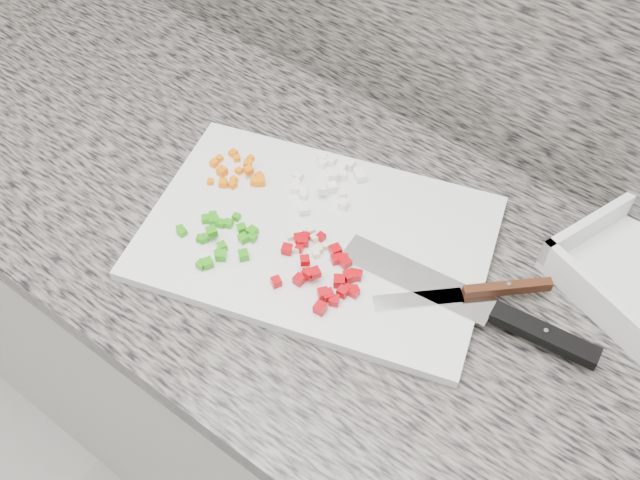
{
  "coord_description": "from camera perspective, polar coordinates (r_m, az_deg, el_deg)",
  "views": [
    {
      "loc": [
        0.4,
        0.91,
        1.7
      ],
      "look_at": [
        0.03,
        1.41,
        0.94
      ],
      "focal_mm": 40.0,
      "sensor_mm": 36.0,
      "label": 1
    }
  ],
  "objects": [
    {
      "name": "cabinet",
      "position": [
        1.43,
        -0.14,
        -11.47
      ],
      "size": [
        3.92,
        0.62,
        0.86
      ],
      "primitive_type": "cube",
      "color": "beige",
      "rests_on": "ground"
    },
    {
      "name": "countertop",
      "position": [
        1.05,
        -0.19,
        -0.18
      ],
      "size": [
        3.96,
        0.64,
        0.04
      ],
      "primitive_type": "cube",
      "color": "#66625A",
      "rests_on": "cabinet"
    },
    {
      "name": "cutting_board",
      "position": [
        1.02,
        -0.23,
        0.23
      ],
      "size": [
        0.56,
        0.45,
        0.02
      ],
      "primitive_type": "cube",
      "rotation": [
        0.0,
        0.0,
        0.29
      ],
      "color": "silver",
      "rests_on": "countertop"
    },
    {
      "name": "carrot_pile",
      "position": [
        1.1,
        -6.59,
        5.43
      ],
      "size": [
        0.1,
        0.09,
        0.02
      ],
      "color": "orange",
      "rests_on": "cutting_board"
    },
    {
      "name": "onion_pile",
      "position": [
        1.08,
        0.87,
        5.01
      ],
      "size": [
        0.1,
        0.13,
        0.02
      ],
      "color": "white",
      "rests_on": "cutting_board"
    },
    {
      "name": "green_pepper_pile",
      "position": [
        1.01,
        -7.96,
        0.2
      ],
      "size": [
        0.12,
        0.11,
        0.02
      ],
      "color": "#26930D",
      "rests_on": "cutting_board"
    },
    {
      "name": "red_pepper_pile",
      "position": [
        0.97,
        0.34,
        -2.51
      ],
      "size": [
        0.13,
        0.11,
        0.02
      ],
      "color": "#B1020B",
      "rests_on": "cutting_board"
    },
    {
      "name": "garlic_pile",
      "position": [
        1.0,
        -0.81,
        -0.17
      ],
      "size": [
        0.06,
        0.05,
        0.01
      ],
      "color": "#EFE8B9",
      "rests_on": "cutting_board"
    },
    {
      "name": "chef_knife",
      "position": [
        0.96,
        14.08,
        -5.79
      ],
      "size": [
        0.36,
        0.07,
        0.02
      ],
      "rotation": [
        0.0,
        0.0,
        0.1
      ],
      "color": "silver",
      "rests_on": "cutting_board"
    },
    {
      "name": "paring_knife",
      "position": [
        0.98,
        13.04,
        -3.99
      ],
      "size": [
        0.19,
        0.18,
        0.02
      ],
      "rotation": [
        0.0,
        0.0,
        0.75
      ],
      "color": "silver",
      "rests_on": "cutting_board"
    }
  ]
}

